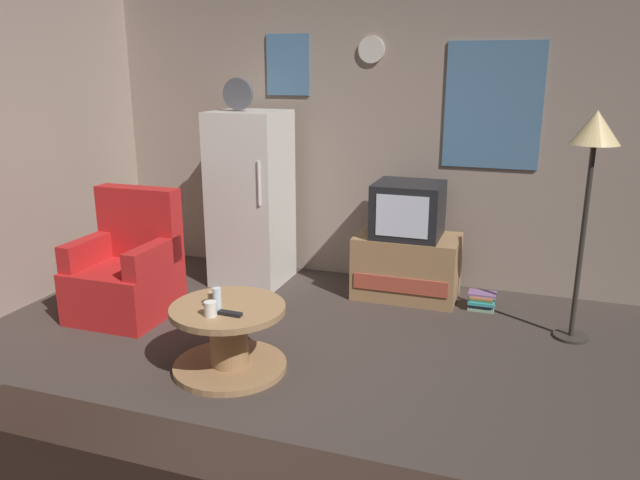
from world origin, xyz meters
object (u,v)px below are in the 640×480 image
at_px(standing_lamp, 594,146).
at_px(remote_control, 230,314).
at_px(coffee_table, 229,338).
at_px(wine_glass, 217,300).
at_px(tv_stand, 407,266).
at_px(mug_ceramic_tan, 214,299).
at_px(armchair, 127,272).
at_px(book_stack, 482,301).
at_px(crt_tv, 408,210).
at_px(fridge, 251,198).
at_px(mug_ceramic_white, 210,309).

height_order(standing_lamp, remote_control, standing_lamp).
relative_size(coffee_table, remote_control, 4.80).
distance_m(coffee_table, wine_glass, 0.31).
bearing_deg(tv_stand, mug_ceramic_tan, -117.73).
distance_m(tv_stand, armchair, 2.24).
bearing_deg(book_stack, wine_glass, -131.09).
bearing_deg(mug_ceramic_tan, tv_stand, 62.27).
bearing_deg(coffee_table, book_stack, 47.50).
xyz_separation_m(crt_tv, standing_lamp, (1.28, -0.44, 0.62)).
xyz_separation_m(tv_stand, coffee_table, (-0.80, -1.66, -0.04)).
distance_m(coffee_table, remote_control, 0.27).
bearing_deg(book_stack, fridge, 179.00).
relative_size(coffee_table, mug_ceramic_tan, 8.00).
bearing_deg(mug_ceramic_white, crt_tv, 66.07).
bearing_deg(fridge, wine_glass, -71.52).
bearing_deg(armchair, fridge, 59.80).
height_order(tv_stand, crt_tv, crt_tv).
distance_m(coffee_table, book_stack, 2.12).
bearing_deg(mug_ceramic_white, coffee_table, 83.14).
bearing_deg(mug_ceramic_tan, coffee_table, 12.09).
relative_size(wine_glass, mug_ceramic_tan, 1.67).
xyz_separation_m(mug_ceramic_tan, book_stack, (1.51, 1.57, -0.41)).
xyz_separation_m(coffee_table, book_stack, (1.43, 1.56, -0.15)).
bearing_deg(tv_stand, fridge, -177.31).
height_order(crt_tv, coffee_table, crt_tv).
height_order(fridge, armchair, fridge).
height_order(coffee_table, book_stack, coffee_table).
height_order(tv_stand, remote_control, tv_stand).
relative_size(mug_ceramic_white, remote_control, 0.60).
height_order(coffee_table, remote_control, remote_control).
xyz_separation_m(wine_glass, mug_ceramic_white, (-0.01, -0.08, -0.03)).
relative_size(fridge, standing_lamp, 1.11).
relative_size(standing_lamp, book_stack, 7.48).
distance_m(tv_stand, crt_tv, 0.48).
relative_size(fridge, coffee_table, 2.46).
relative_size(fridge, book_stack, 8.33).
xyz_separation_m(standing_lamp, remote_control, (-1.99, -1.34, -0.92)).
bearing_deg(armchair, mug_ceramic_white, -33.58).
relative_size(tv_stand, mug_ceramic_tan, 9.33).
bearing_deg(crt_tv, mug_ceramic_tan, -117.57).
bearing_deg(standing_lamp, crt_tv, 161.13).
height_order(mug_ceramic_white, armchair, armchair).
relative_size(armchair, book_stack, 4.52).
bearing_deg(mug_ceramic_white, book_stack, 50.09).
relative_size(fridge, tv_stand, 2.11).
relative_size(mug_ceramic_white, mug_ceramic_tan, 1.00).
bearing_deg(standing_lamp, wine_glass, -147.88).
bearing_deg(coffee_table, wine_glass, -99.16).
xyz_separation_m(standing_lamp, book_stack, (-0.65, 0.34, -1.29)).
height_order(standing_lamp, book_stack, standing_lamp).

